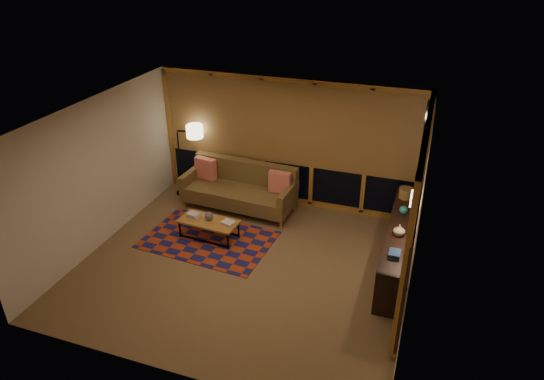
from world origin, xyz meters
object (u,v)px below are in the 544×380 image
(sofa, at_px, (239,188))
(coffee_table, at_px, (209,229))
(floor_lamp, at_px, (180,160))
(bookshelf, at_px, (398,242))

(sofa, relative_size, coffee_table, 2.06)
(coffee_table, relative_size, floor_lamp, 0.69)
(coffee_table, bearing_deg, sofa, 89.25)
(floor_lamp, bearing_deg, coffee_table, -63.83)
(floor_lamp, bearing_deg, sofa, -25.70)
(sofa, xyz_separation_m, floor_lamp, (-1.46, 0.22, 0.34))
(coffee_table, xyz_separation_m, floor_lamp, (-1.35, 1.45, 0.62))
(bookshelf, bearing_deg, coffee_table, -173.30)
(bookshelf, bearing_deg, sofa, 166.21)
(sofa, relative_size, floor_lamp, 1.43)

